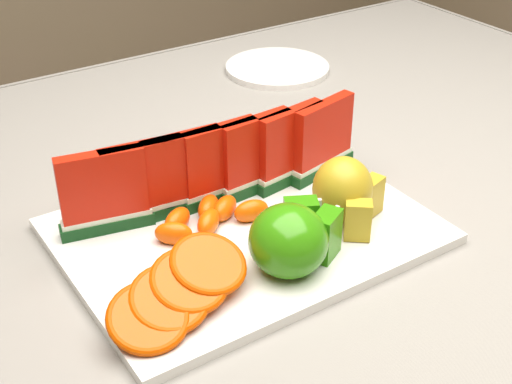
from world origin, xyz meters
The scene contains 10 objects.
table centered at (0.00, 0.00, 0.65)m, with size 1.40×0.90×0.75m.
tablecloth centered at (0.00, 0.00, 0.72)m, with size 1.53×1.03×0.20m.
platter centered at (-0.05, -0.07, 0.76)m, with size 0.40×0.30×0.01m.
apple_cluster centered at (-0.05, -0.16, 0.80)m, with size 0.11×0.09×0.08m.
pear_cluster centered at (0.05, -0.12, 0.81)m, with size 0.09×0.10×0.08m.
side_plate centered at (0.27, 0.32, 0.76)m, with size 0.21×0.21×0.01m.
watermelon_row centered at (-0.04, -0.01, 0.82)m, with size 0.39×0.07×0.10m.
orange_fan_front centered at (-0.18, -0.15, 0.79)m, with size 0.17×0.11×0.05m.
orange_fan_back centered at (-0.08, 0.06, 0.79)m, with size 0.23×0.10×0.04m.
tangerine_segments centered at (-0.08, -0.05, 0.78)m, with size 0.14×0.07×0.03m.
Camera 1 is at (-0.41, -0.63, 1.23)m, focal length 50.00 mm.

